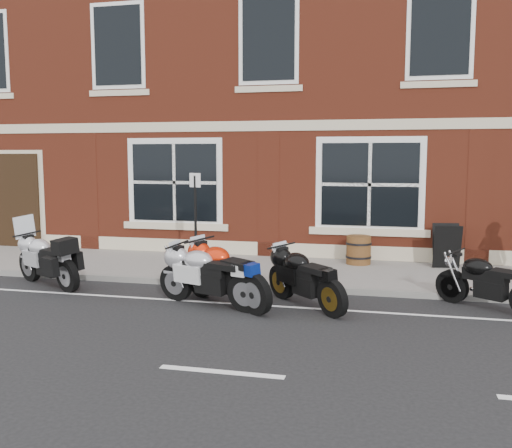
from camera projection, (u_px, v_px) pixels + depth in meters
The scene contains 12 objects.
ground at pixel (271, 309), 9.96m from camera, with size 80.00×80.00×0.00m, color black.
sidewalk at pixel (298, 272), 12.85m from camera, with size 30.00×3.00×0.12m, color slate.
kerb at pixel (285, 287), 11.32m from camera, with size 30.00×0.16×0.12m, color slate.
pub_building at pixel (334, 57), 19.39m from camera, with size 24.00×12.00×12.00m, color maroon.
moto_touring_silver at pixel (47, 258), 11.69m from camera, with size 1.97×1.14×1.42m.
moto_sport_red at pixel (226, 272), 10.19m from camera, with size 1.95×1.50×1.05m.
moto_sport_black at pixel (306, 276), 10.05m from camera, with size 1.61×1.60×0.96m.
moto_sport_silver at pixel (209, 274), 10.14m from camera, with size 2.14×0.85×1.00m.
moto_naked_black at pixel (487, 280), 9.87m from camera, with size 1.67×1.30×0.90m.
a_board_sign at pixel (447, 246), 13.00m from camera, with size 0.60×0.40×1.00m, color black, non-canonical shape.
barrel_planter at pixel (359, 250), 13.44m from camera, with size 0.60×0.60×0.67m.
parking_sign at pixel (195, 215), 12.40m from camera, with size 0.29×0.14×2.17m.
Camera 1 is at (1.97, -9.51, 2.67)m, focal length 40.00 mm.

